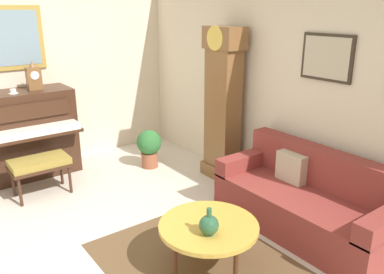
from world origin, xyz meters
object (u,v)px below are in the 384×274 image
(grandfather_clock, at_px, (223,109))
(coffee_table, at_px, (209,227))
(piano_bench, at_px, (40,164))
(green_jug, at_px, (209,225))
(teacup, at_px, (13,92))
(potted_plant, at_px, (149,146))
(mantel_clock, at_px, (34,77))
(couch, at_px, (306,202))
(piano, at_px, (20,135))

(grandfather_clock, distance_m, coffee_table, 2.12)
(piano_bench, distance_m, green_jug, 2.58)
(teacup, distance_m, potted_plant, 1.94)
(mantel_clock, bearing_deg, green_jug, 7.04)
(couch, xyz_separation_m, green_jug, (0.03, -1.34, 0.22))
(green_jug, bearing_deg, coffee_table, 141.31)
(green_jug, bearing_deg, teacup, -167.41)
(piano_bench, distance_m, coffee_table, 2.49)
(mantel_clock, distance_m, teacup, 0.35)
(piano, bearing_deg, teacup, -13.22)
(piano_bench, height_order, potted_plant, potted_plant)
(piano, relative_size, piano_bench, 2.06)
(grandfather_clock, distance_m, mantel_clock, 2.55)
(piano, distance_m, grandfather_clock, 2.76)
(piano_bench, bearing_deg, potted_plant, 89.03)
(mantel_clock, height_order, potted_plant, mantel_clock)
(potted_plant, bearing_deg, grandfather_clock, 35.40)
(piano_bench, height_order, teacup, teacup)
(grandfather_clock, xyz_separation_m, couch, (1.56, -0.18, -0.65))
(piano, relative_size, grandfather_clock, 0.71)
(teacup, relative_size, potted_plant, 0.21)
(piano, bearing_deg, green_jug, 11.84)
(coffee_table, distance_m, teacup, 3.22)
(couch, distance_m, potted_plant, 2.48)
(piano, distance_m, piano_bench, 0.76)
(piano_bench, xyz_separation_m, mantel_clock, (-0.73, 0.25, 0.95))
(piano_bench, xyz_separation_m, couch, (2.47, 1.99, -0.09))
(piano, height_order, grandfather_clock, grandfather_clock)
(grandfather_clock, distance_m, green_jug, 2.24)
(potted_plant, bearing_deg, coffee_table, -18.68)
(teacup, bearing_deg, coffee_table, 14.79)
(piano_bench, height_order, coffee_table, piano_bench)
(piano, height_order, couch, piano)
(couch, xyz_separation_m, potted_plant, (-2.44, -0.44, 0.01))
(piano_bench, bearing_deg, teacup, -175.61)
(mantel_clock, relative_size, teacup, 3.28)
(piano_bench, bearing_deg, green_jug, 14.60)
(piano_bench, relative_size, mantel_clock, 1.84)
(coffee_table, bearing_deg, potted_plant, 161.32)
(coffee_table, distance_m, green_jug, 0.19)
(teacup, distance_m, green_jug, 3.28)
(couch, distance_m, mantel_clock, 3.79)
(coffee_table, xyz_separation_m, mantel_clock, (-3.11, -0.49, 0.95))
(piano_bench, distance_m, potted_plant, 1.54)
(couch, relative_size, mantel_clock, 5.00)
(piano, height_order, coffee_table, piano)
(mantel_clock, distance_m, potted_plant, 1.82)
(piano_bench, xyz_separation_m, grandfather_clock, (0.91, 2.17, 0.56))
(teacup, bearing_deg, green_jug, 12.59)
(couch, distance_m, teacup, 3.82)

